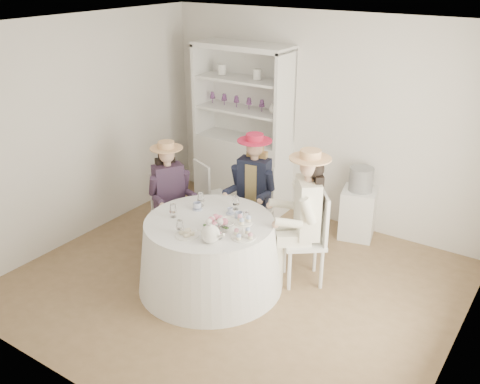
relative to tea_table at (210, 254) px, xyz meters
The scene contains 23 objects.
ground 0.47m from the tea_table, 42.06° to the left, with size 4.50×4.50×0.00m, color brown.
ceiling 2.33m from the tea_table, 42.06° to the left, with size 4.50×4.50×0.00m, color white.
wall_back 2.39m from the tea_table, 84.83° to the left, with size 4.50×4.50×0.00m, color silver.
wall_front 2.07m from the tea_table, 83.82° to the right, with size 4.50×4.50×0.00m, color silver.
wall_left 2.28m from the tea_table, behind, with size 4.50×4.50×0.00m, color silver.
wall_right 2.64m from the tea_table, ahead, with size 4.50×4.50×0.00m, color silver.
tea_table is the anchor object (origin of this frame).
hutch 2.17m from the tea_table, 113.89° to the left, with size 1.44×0.77×2.26m.
side_table 2.12m from the tea_table, 65.50° to the left, with size 0.41×0.41×0.64m, color silver.
hatbox 2.16m from the tea_table, 65.50° to the left, with size 0.29×0.29×0.29m, color black.
guest_left 1.07m from the tea_table, 154.88° to the left, with size 0.57×0.53×1.34m.
guest_mid 1.09m from the tea_table, 95.35° to the left, with size 0.53×0.56×1.43m.
guest_right 1.11m from the tea_table, 39.10° to the left, with size 0.65×0.63×1.52m.
spare_chair 1.27m from the tea_table, 126.69° to the left, with size 0.52×0.52×0.96m.
teacup_a 0.53m from the tea_table, 151.18° to the left, with size 0.09×0.09×0.07m, color white.
teacup_b 0.50m from the tea_table, 72.48° to the left, with size 0.06×0.06×0.06m, color white.
teacup_c 0.53m from the tea_table, 41.33° to the left, with size 0.09×0.09×0.07m, color white.
flower_bowl 0.47m from the tea_table, ahead, with size 0.19×0.19×0.05m, color white.
flower_arrangement 0.52m from the tea_table, 30.81° to the right, with size 0.19×0.19×0.07m.
table_teapot 0.64m from the tea_table, 51.15° to the right, with size 0.26×0.19×0.20m.
sandwich_plate 0.55m from the tea_table, 88.46° to the right, with size 0.24×0.24×0.05m.
cupcake_stand 0.69m from the tea_table, 11.53° to the right, with size 0.24×0.24×0.23m.
stemware_set 0.47m from the tea_table, 135.00° to the left, with size 0.81×0.85×0.15m.
Camera 1 is at (2.81, -4.09, 3.28)m, focal length 40.00 mm.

